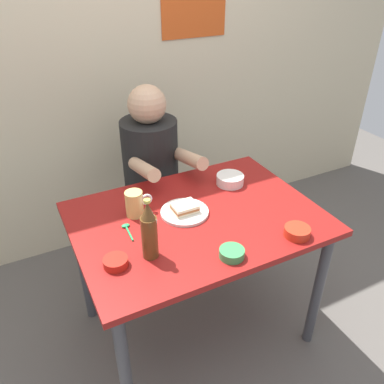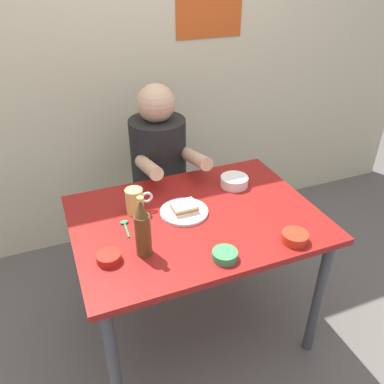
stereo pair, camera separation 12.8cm
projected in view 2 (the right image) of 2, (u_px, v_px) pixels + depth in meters
name	position (u px, v px, depth m)	size (l,w,h in m)	color
ground_plane	(195.00, 326.00, 2.16)	(6.00, 6.00, 0.00)	#59544F
wall_back	(129.00, 43.00, 2.31)	(4.40, 0.09, 2.60)	beige
dining_table	(196.00, 233.00, 1.82)	(1.10, 0.80, 0.74)	maroon
stool	(161.00, 213.00, 2.48)	(0.34, 0.34, 0.45)	#4C4C51
person_seated	(159.00, 154.00, 2.25)	(0.33, 0.56, 0.72)	black
plate_orange	(184.00, 212.00, 1.79)	(0.22, 0.22, 0.01)	silver
sandwich	(184.00, 207.00, 1.78)	(0.11, 0.09, 0.04)	beige
beer_mug	(135.00, 201.00, 1.77)	(0.13, 0.08, 0.12)	#D1BC66
beer_bottle	(143.00, 229.00, 1.49)	(0.06, 0.06, 0.26)	#593819
sambal_bowl_red	(109.00, 257.00, 1.51)	(0.10, 0.10, 0.03)	#B21E14
sauce_bowl_chili	(295.00, 237.00, 1.61)	(0.11, 0.11, 0.04)	red
rice_bowl_white	(234.00, 181.00, 1.99)	(0.14, 0.14, 0.05)	silver
dip_bowl_green	(225.00, 255.00, 1.52)	(0.10, 0.10, 0.03)	#388C4C
spoon	(125.00, 225.00, 1.70)	(0.04, 0.12, 0.01)	#26A559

